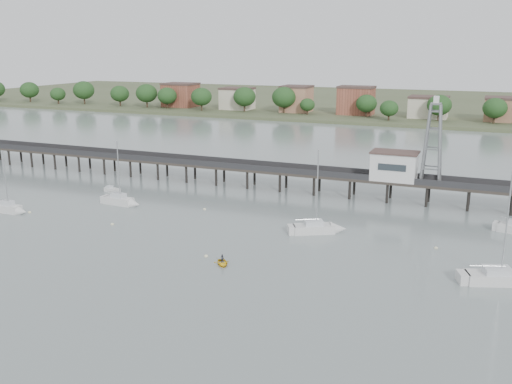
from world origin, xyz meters
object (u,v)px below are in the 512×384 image
at_px(lattice_tower, 433,144).
at_px(sailboat_c, 322,229).
at_px(sailboat_a, 11,209).
at_px(sailboat_b, 124,202).
at_px(white_tender, 112,190).
at_px(pier, 267,170).
at_px(sailboat_d, 511,279).
at_px(yellow_dinghy, 222,264).

bearing_deg(lattice_tower, sailboat_c, -120.24).
bearing_deg(sailboat_a, sailboat_b, 37.14).
bearing_deg(white_tender, sailboat_a, -100.33).
distance_m(sailboat_b, white_tender, 10.66).
relative_size(pier, sailboat_d, 9.57).
relative_size(sailboat_c, sailboat_a, 1.21).
xyz_separation_m(pier, sailboat_a, (-34.34, -33.01, -3.14)).
relative_size(sailboat_a, yellow_dinghy, 4.01).
bearing_deg(white_tender, pier, 38.27).
distance_m(pier, sailboat_c, 29.41).
bearing_deg(yellow_dinghy, lattice_tower, 28.10).
bearing_deg(yellow_dinghy, sailboat_c, 30.92).
bearing_deg(yellow_dinghy, white_tender, 110.59).
distance_m(sailboat_c, white_tender, 46.14).
distance_m(sailboat_d, sailboat_a, 78.93).
xyz_separation_m(sailboat_a, sailboat_b, (14.98, 11.51, -0.01)).
bearing_deg(pier, yellow_dinghy, -76.63).
bearing_deg(sailboat_c, sailboat_d, -49.89).
relative_size(sailboat_d, yellow_dinghy, 5.54).
distance_m(white_tender, yellow_dinghy, 45.40).
bearing_deg(sailboat_b, pier, 51.43).
height_order(sailboat_d, yellow_dinghy, sailboat_d).
height_order(sailboat_d, sailboat_a, sailboat_d).
height_order(lattice_tower, white_tender, lattice_tower).
distance_m(sailboat_c, sailboat_b, 37.50).
height_order(sailboat_a, white_tender, sailboat_a).
xyz_separation_m(sailboat_a, white_tender, (7.14, 18.72, -0.26)).
relative_size(sailboat_c, sailboat_b, 1.12).
relative_size(pier, sailboat_a, 13.21).
height_order(pier, lattice_tower, lattice_tower).
bearing_deg(pier, sailboat_a, -136.13).
bearing_deg(pier, sailboat_b, -131.99).
xyz_separation_m(sailboat_d, white_tender, (-71.79, 18.70, -0.23)).
bearing_deg(white_tender, sailboat_d, -4.05).
bearing_deg(sailboat_b, sailboat_d, -6.76).
bearing_deg(lattice_tower, sailboat_d, -68.36).
relative_size(lattice_tower, yellow_dinghy, 5.48).
relative_size(white_tender, yellow_dinghy, 1.23).
xyz_separation_m(sailboat_d, sailboat_b, (-63.94, 11.49, 0.02)).
relative_size(sailboat_a, white_tender, 3.26).
bearing_deg(sailboat_b, lattice_tower, 26.34).
relative_size(lattice_tower, sailboat_a, 1.36).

